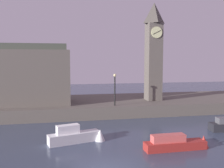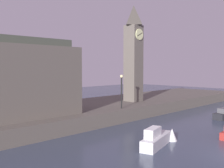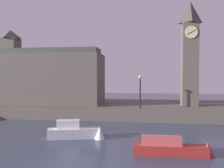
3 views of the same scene
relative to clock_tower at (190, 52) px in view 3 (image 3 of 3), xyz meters
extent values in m
plane|color=#384256|center=(-9.95, -18.45, -8.41)|extent=(120.00, 120.00, 0.00)
cube|color=#5B544C|center=(-9.95, 1.55, -7.66)|extent=(70.00, 12.00, 1.50)
cube|color=#5B544C|center=(0.00, 0.01, -1.63)|extent=(1.99, 1.99, 10.56)
cylinder|color=beige|center=(0.00, -1.05, 2.34)|extent=(1.51, 0.12, 1.51)
cube|color=black|center=(0.00, -1.12, 2.34)|extent=(1.11, 0.04, 0.60)
pyramid|color=#403A35|center=(0.00, 0.01, 5.05)|extent=(2.18, 2.18, 2.79)
cube|color=#5B544C|center=(-18.65, 0.25, -3.50)|extent=(14.20, 5.99, 6.81)
cube|color=#5B544C|center=(-24.67, 0.25, -2.34)|extent=(2.18, 2.18, 9.14)
pyramid|color=#474C42|center=(-24.67, 0.25, 2.83)|extent=(2.39, 2.39, 1.21)
cube|color=#42473D|center=(-18.65, 0.25, 0.30)|extent=(13.49, 3.60, 0.80)
cylinder|color=black|center=(-6.22, -3.41, -5.13)|extent=(0.16, 0.16, 3.56)
sphere|color=#F2E099|center=(-6.22, -3.41, -3.17)|extent=(0.36, 0.36, 0.36)
cube|color=maroon|center=(-3.92, -15.55, -8.08)|extent=(5.00, 1.23, 0.65)
cube|color=#CC5651|center=(-4.52, -15.55, -7.46)|extent=(2.72, 0.85, 0.60)
cone|color=maroon|center=(-1.42, -15.55, -8.05)|extent=(1.06, 1.06, 1.25)
cube|color=silver|center=(-11.68, -12.18, -7.98)|extent=(4.62, 2.20, 0.85)
cube|color=white|center=(-12.22, -12.18, -7.20)|extent=(2.06, 1.22, 0.71)
cone|color=silver|center=(-9.43, -12.18, -7.94)|extent=(1.17, 1.17, 1.12)
camera|label=1|loc=(-12.85, -34.22, -1.29)|focal=41.63mm
camera|label=2|loc=(-29.43, -24.49, -2.09)|focal=43.60mm
camera|label=3|loc=(-5.62, -32.50, -2.96)|focal=39.29mm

